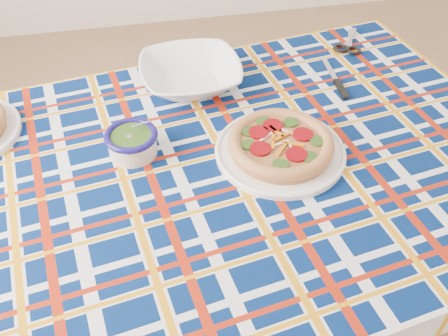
{
  "coord_description": "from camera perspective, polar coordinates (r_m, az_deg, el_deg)",
  "views": [
    {
      "loc": [
        -0.58,
        -0.85,
        1.44
      ],
      "look_at": [
        -0.42,
        -0.1,
        0.72
      ],
      "focal_mm": 40.0,
      "sensor_mm": 36.0,
      "label": 1
    }
  ],
  "objects": [
    {
      "name": "table_knife",
      "position": [
        1.43,
        12.06,
        10.92
      ],
      "size": [
        0.03,
        0.22,
        0.01
      ],
      "primitive_type": null,
      "rotation": [
        0.0,
        0.0,
        1.52
      ],
      "color": "silver",
      "rests_on": "tablecloth"
    },
    {
      "name": "main_focaccia_plate",
      "position": [
        1.11,
        6.51,
        2.76
      ],
      "size": [
        0.32,
        0.32,
        0.06
      ],
      "primitive_type": null,
      "rotation": [
        0.0,
        0.0,
        0.08
      ],
      "color": "#A6663B",
      "rests_on": "tablecloth"
    },
    {
      "name": "tablecloth",
      "position": [
        1.12,
        -2.16,
        -2.07
      ],
      "size": [
        1.63,
        1.17,
        0.1
      ],
      "primitive_type": null,
      "rotation": [
        0.0,
        0.0,
        0.15
      ],
      "color": "#041A4C",
      "rests_on": "dining_table"
    },
    {
      "name": "kitchen_scissors",
      "position": [
        1.59,
        14.22,
        14.23
      ],
      "size": [
        0.16,
        0.2,
        0.02
      ],
      "primitive_type": null,
      "rotation": [
        0.0,
        0.0,
        1.06
      ],
      "color": "silver",
      "rests_on": "tablecloth"
    },
    {
      "name": "serving_bowl",
      "position": [
        1.33,
        -3.84,
        10.6
      ],
      "size": [
        0.27,
        0.27,
        0.06
      ],
      "primitive_type": "imported",
      "rotation": [
        0.0,
        0.0,
        0.02
      ],
      "color": "white",
      "rests_on": "tablecloth"
    },
    {
      "name": "pesto_bowl",
      "position": [
        1.12,
        -10.5,
        3.07
      ],
      "size": [
        0.12,
        0.12,
        0.07
      ],
      "primitive_type": null,
      "rotation": [
        0.0,
        0.0,
        0.03
      ],
      "color": "#213E10",
      "rests_on": "tablecloth"
    },
    {
      "name": "dining_table",
      "position": [
        1.14,
        -2.13,
        -2.88
      ],
      "size": [
        1.59,
        1.13,
        0.69
      ],
      "rotation": [
        0.0,
        0.0,
        0.15
      ],
      "color": "brown",
      "rests_on": "floor"
    },
    {
      "name": "floor",
      "position": [
        1.77,
        13.07,
        -12.93
      ],
      "size": [
        4.0,
        4.0,
        0.0
      ],
      "primitive_type": "plane",
      "color": "#8A6847",
      "rests_on": "ground"
    }
  ]
}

